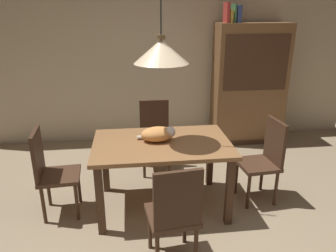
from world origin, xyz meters
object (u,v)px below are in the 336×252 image
at_px(dining_table, 162,151).
at_px(book_green_slim, 234,13).
at_px(pendant_lamp, 161,51).
at_px(hutch_bookcase, 249,87).
at_px(book_blue_wide, 237,14).
at_px(chair_left_side, 51,169).
at_px(book_yellow_short, 230,16).
at_px(chair_near_front, 175,212).
at_px(cat_sleeping, 159,134).
at_px(chair_far_back, 155,133).
at_px(chair_right_side, 265,157).
at_px(book_red_tall, 226,12).

height_order(dining_table, book_green_slim, book_green_slim).
relative_size(pendant_lamp, hutch_bookcase, 0.70).
bearing_deg(book_blue_wide, pendant_lamp, -126.63).
bearing_deg(chair_left_side, pendant_lamp, 0.28).
height_order(book_yellow_short, book_green_slim, book_green_slim).
relative_size(chair_near_front, cat_sleeping, 2.38).
bearing_deg(chair_near_front, dining_table, 90.59).
height_order(chair_far_back, chair_right_side, same).
bearing_deg(dining_table, book_blue_wide, 53.37).
bearing_deg(pendant_lamp, dining_table, -104.04).
distance_m(chair_right_side, pendant_lamp, 1.61).
relative_size(chair_far_back, chair_left_side, 1.00).
height_order(dining_table, hutch_bookcase, hutch_bookcase).
height_order(hutch_bookcase, book_red_tall, book_red_tall).
height_order(pendant_lamp, book_red_tall, pendant_lamp).
bearing_deg(dining_table, hutch_bookcase, 48.10).
height_order(chair_left_side, cat_sleeping, chair_left_side).
distance_m(chair_right_side, cat_sleeping, 1.20).
height_order(chair_far_back, book_yellow_short, book_yellow_short).
xyz_separation_m(dining_table, cat_sleeping, (-0.03, 0.04, 0.18)).
relative_size(chair_left_side, book_yellow_short, 4.65).
distance_m(chair_far_back, cat_sleeping, 0.90).
xyz_separation_m(dining_table, book_blue_wide, (1.29, 1.73, 1.32)).
bearing_deg(book_red_tall, pendant_lamp, -122.95).
height_order(cat_sleeping, book_blue_wide, book_blue_wide).
bearing_deg(pendant_lamp, chair_left_side, -179.72).
height_order(chair_far_back, cat_sleeping, chair_far_back).
bearing_deg(book_blue_wide, book_yellow_short, 180.00).
bearing_deg(cat_sleeping, pendant_lamp, -54.35).
relative_size(book_yellow_short, book_green_slim, 0.77).
bearing_deg(book_yellow_short, dining_table, -124.26).
bearing_deg(chair_far_back, cat_sleeping, -91.89).
relative_size(chair_far_back, pendant_lamp, 0.72).
bearing_deg(hutch_bookcase, book_blue_wide, 179.68).
bearing_deg(pendant_lamp, book_yellow_short, 55.74).
distance_m(cat_sleeping, hutch_bookcase, 2.32).
height_order(pendant_lamp, book_green_slim, pendant_lamp).
distance_m(pendant_lamp, book_green_slim, 2.15).
xyz_separation_m(chair_right_side, book_yellow_short, (0.05, 1.72, 1.43)).
bearing_deg(chair_left_side, hutch_bookcase, 32.92).
relative_size(chair_left_side, book_green_slim, 3.58).
relative_size(cat_sleeping, book_green_slim, 1.51).
bearing_deg(hutch_bookcase, chair_left_side, -147.08).
bearing_deg(dining_table, chair_left_side, -179.72).
distance_m(dining_table, chair_right_side, 1.14).
xyz_separation_m(book_green_slim, book_blue_wide, (0.06, 0.00, -0.01)).
bearing_deg(chair_right_side, chair_left_side, -179.69).
xyz_separation_m(chair_right_side, cat_sleeping, (-1.16, 0.03, 0.32)).
height_order(pendant_lamp, book_blue_wide, pendant_lamp).
relative_size(hutch_bookcase, book_yellow_short, 9.25).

